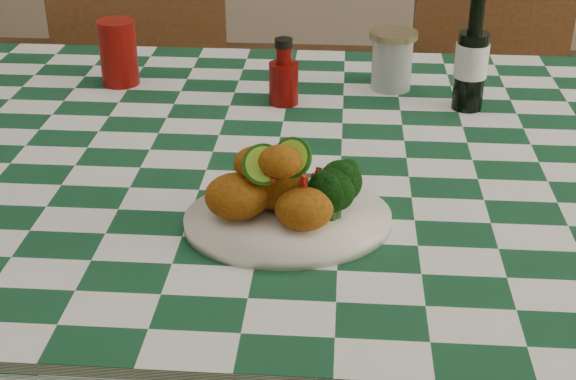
# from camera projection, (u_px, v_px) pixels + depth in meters

# --- Properties ---
(dining_table) EXTENTS (1.66, 1.06, 0.79)m
(dining_table) POSITION_uv_depth(u_px,v_px,m) (278.00, 348.00, 1.46)
(dining_table) COLOR #144327
(dining_table) RESTS_ON ground
(plate) EXTENTS (0.31, 0.26, 0.02)m
(plate) POSITION_uv_depth(u_px,v_px,m) (288.00, 220.00, 1.07)
(plate) COLOR white
(plate) RESTS_ON dining_table
(fried_chicken_pile) EXTENTS (0.16, 0.12, 0.10)m
(fried_chicken_pile) POSITION_uv_depth(u_px,v_px,m) (281.00, 181.00, 1.04)
(fried_chicken_pile) COLOR #9C5B0F
(fried_chicken_pile) RESTS_ON plate
(broccoli_side) EXTENTS (0.09, 0.09, 0.07)m
(broccoli_side) POSITION_uv_depth(u_px,v_px,m) (345.00, 190.00, 1.06)
(broccoli_side) COLOR black
(broccoli_side) RESTS_ON plate
(red_tumbler) EXTENTS (0.08, 0.08, 0.12)m
(red_tumbler) POSITION_uv_depth(u_px,v_px,m) (118.00, 53.00, 1.52)
(red_tumbler) COLOR maroon
(red_tumbler) RESTS_ON dining_table
(ketchup_bottle) EXTENTS (0.06, 0.06, 0.12)m
(ketchup_bottle) POSITION_uv_depth(u_px,v_px,m) (284.00, 72.00, 1.43)
(ketchup_bottle) COLOR #670705
(ketchup_bottle) RESTS_ON dining_table
(mason_jar) EXTENTS (0.10, 0.10, 0.11)m
(mason_jar) POSITION_uv_depth(u_px,v_px,m) (392.00, 60.00, 1.50)
(mason_jar) COLOR #B2BCBA
(mason_jar) RESTS_ON dining_table
(beer_bottle) EXTENTS (0.06, 0.06, 0.21)m
(beer_bottle) POSITION_uv_depth(u_px,v_px,m) (472.00, 52.00, 1.39)
(beer_bottle) COLOR black
(beer_bottle) RESTS_ON dining_table
(wooden_chair_left) EXTENTS (0.61, 0.63, 1.01)m
(wooden_chair_left) POSITION_uv_depth(u_px,v_px,m) (161.00, 132.00, 2.04)
(wooden_chair_left) COLOR #472814
(wooden_chair_left) RESTS_ON ground
(wooden_chair_right) EXTENTS (0.43, 0.44, 0.88)m
(wooden_chair_right) POSITION_uv_depth(u_px,v_px,m) (493.00, 161.00, 2.03)
(wooden_chair_right) COLOR #472814
(wooden_chair_right) RESTS_ON ground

